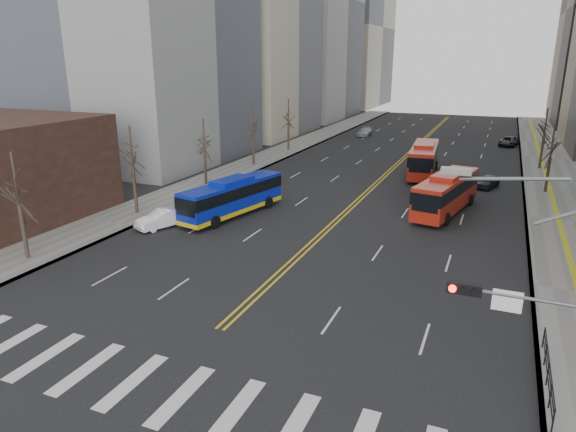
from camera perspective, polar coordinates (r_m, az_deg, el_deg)
The scene contains 15 objects.
ground at distance 22.16m, azimuth -14.41°, elevation -18.06°, with size 220.00×220.00×0.00m, color black.
sidewalk_right at distance 60.68m, azimuth 27.81°, elevation 3.31°, with size 7.00×130.00×0.15m, color slate.
sidewalk_left at distance 66.60m, azimuth -2.69°, elevation 6.38°, with size 5.00×130.00×0.15m, color slate.
crosswalk at distance 22.16m, azimuth -14.42°, elevation -18.05°, with size 26.70×4.00×0.01m.
centerline at distance 71.16m, azimuth 13.06°, elevation 6.60°, with size 0.55×100.00×0.01m.
signal_mast at distance 17.98m, azimuth 27.72°, elevation -10.45°, with size 5.37×0.37×9.39m.
pedestrian_railing at distance 23.44m, azimuth 26.96°, elevation -15.03°, with size 0.06×6.06×1.02m.
street_trees at distance 52.69m, azimuth 1.61°, elevation 8.80°, with size 35.20×47.20×7.60m.
blue_bus at distance 42.56m, azimuth -6.18°, elevation 2.21°, with size 4.49×10.89×3.13m.
red_bus_near at distance 45.05m, azimuth 17.20°, elevation 2.68°, with size 4.44×10.85×3.37m.
red_bus_far at distance 59.21m, azimuth 14.86°, elevation 6.33°, with size 3.49×11.41×3.56m.
car_white at distance 40.74m, azimuth -13.76°, elevation -0.26°, with size 1.48×4.25×1.40m, color white.
car_dark_mid at distance 55.48m, azimuth 21.31°, elevation 3.59°, with size 1.51×3.75×1.28m, color black.
car_silver at distance 87.59m, azimuth 8.52°, elevation 9.23°, with size 1.89×4.65×1.35m, color #A6A6AB.
car_dark_far at distance 83.45m, azimuth 23.31°, elevation 7.64°, with size 2.25×4.88×1.35m, color black.
Camera 1 is at (11.57, -14.08, 12.61)m, focal length 32.00 mm.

